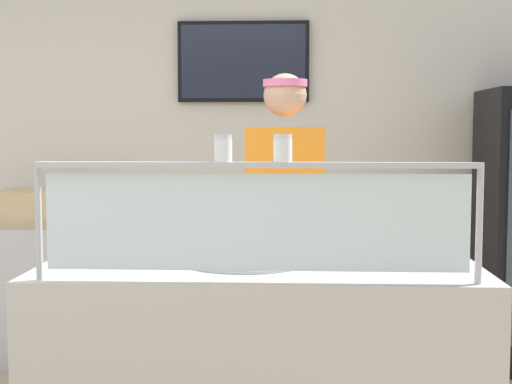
% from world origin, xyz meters
% --- Properties ---
extents(shop_rear_unit, '(6.15, 0.13, 2.70)m').
position_xyz_m(shop_rear_unit, '(0.87, 2.60, 1.36)').
color(shop_rear_unit, silver).
rests_on(shop_rear_unit, ground).
extents(serving_counter, '(1.75, 0.77, 0.95)m').
position_xyz_m(serving_counter, '(0.87, 0.39, 0.47)').
color(serving_counter, '#BCB7B2').
rests_on(serving_counter, ground).
extents(sneeze_guard, '(1.57, 0.06, 0.42)m').
position_xyz_m(sneeze_guard, '(0.87, 0.06, 1.22)').
color(sneeze_guard, '#B2B5BC').
rests_on(sneeze_guard, serving_counter).
extents(pizza_tray, '(0.50, 0.50, 0.04)m').
position_xyz_m(pizza_tray, '(0.82, 0.43, 0.97)').
color(pizza_tray, '#9EA0A8').
rests_on(pizza_tray, serving_counter).
extents(pizza_server, '(0.09, 0.28, 0.01)m').
position_xyz_m(pizza_server, '(0.79, 0.41, 0.99)').
color(pizza_server, '#ADAFB7').
rests_on(pizza_server, pizza_tray).
extents(parmesan_shaker, '(0.06, 0.06, 0.10)m').
position_xyz_m(parmesan_shaker, '(0.76, 0.06, 1.41)').
color(parmesan_shaker, white).
rests_on(parmesan_shaker, sneeze_guard).
extents(pepper_flake_shaker, '(0.07, 0.07, 0.10)m').
position_xyz_m(pepper_flake_shaker, '(0.97, 0.06, 1.41)').
color(pepper_flake_shaker, white).
rests_on(pepper_flake_shaker, sneeze_guard).
extents(worker_figure, '(0.41, 0.50, 1.76)m').
position_xyz_m(worker_figure, '(0.97, 1.09, 1.01)').
color(worker_figure, '#23232D').
rests_on(worker_figure, ground).
extents(prep_shelf, '(0.70, 0.55, 0.88)m').
position_xyz_m(prep_shelf, '(-0.66, 2.12, 0.44)').
color(prep_shelf, '#B7BABF').
rests_on(prep_shelf, ground).
extents(pizza_box_stack, '(0.44, 0.42, 0.22)m').
position_xyz_m(pizza_box_stack, '(-0.67, 2.12, 0.99)').
color(pizza_box_stack, tan).
rests_on(pizza_box_stack, prep_shelf).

